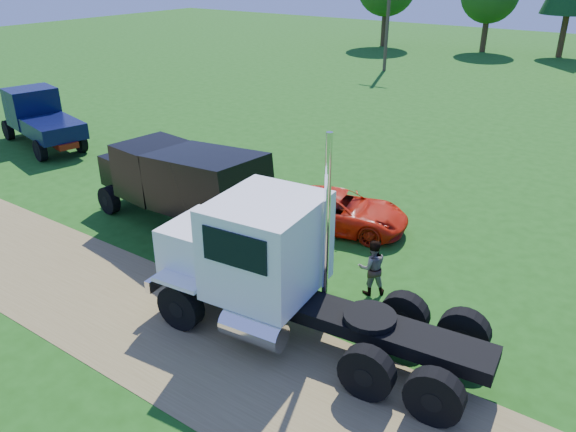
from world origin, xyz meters
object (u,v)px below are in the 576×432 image
Objects in this scene: navy_truck at (38,117)px; orange_pickup at (339,210)px; white_semi_tractor at (270,266)px; black_dump_truck at (181,182)px.

navy_truck is 1.35× the size of orange_pickup.
white_semi_tractor is 19.21m from navy_truck.
navy_truck is at bearing 78.17° from orange_pickup.
navy_truck is (-12.61, 2.80, -0.36)m from black_dump_truck.
navy_truck is at bearing 174.17° from black_dump_truck.
orange_pickup is (4.29, 3.16, -1.10)m from black_dump_truck.
orange_pickup is at bearing 14.16° from navy_truck.
white_semi_tractor is at bearing -3.85° from navy_truck.
white_semi_tractor reaches higher than black_dump_truck.
navy_truck is (-18.38, 5.55, -0.35)m from white_semi_tractor.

